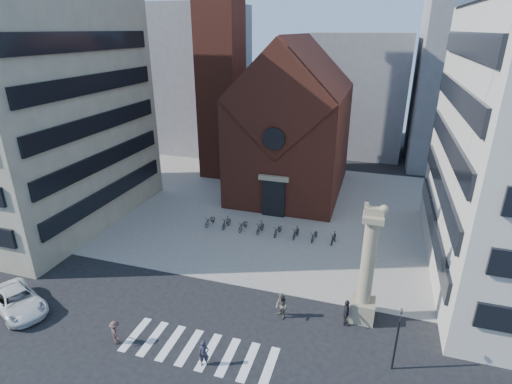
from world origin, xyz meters
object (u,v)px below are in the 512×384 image
pedestrian_1 (281,306)px  pedestrian_2 (346,313)px  pedestrian_0 (204,354)px  white_car (17,301)px  lion_column (366,276)px  traffic_light (397,338)px  scooter_0 (210,221)px

pedestrian_1 → pedestrian_2: same height
pedestrian_0 → pedestrian_2: 9.73m
white_car → pedestrian_0: 14.63m
lion_column → pedestrian_0: (-8.63, -7.00, -2.60)m
pedestrian_1 → pedestrian_0: bearing=-77.1°
traffic_light → white_car: 25.38m
pedestrian_2 → scooter_0: bearing=48.4°
lion_column → pedestrian_1: (-5.30, -1.58, -2.49)m
lion_column → traffic_light: bearing=-63.5°
pedestrian_2 → lion_column: bearing=-51.4°
pedestrian_2 → traffic_light: bearing=-140.3°
lion_column → pedestrian_0: bearing=-140.9°
traffic_light → white_car: (-25.23, -2.31, -1.52)m
white_car → scooter_0: bearing=-1.1°
lion_column → pedestrian_2: bearing=-136.5°
lion_column → pedestrian_0: 11.41m
traffic_light → white_car: traffic_light is taller
pedestrian_0 → pedestrian_2: bearing=13.7°
traffic_light → white_car: bearing=-174.8°
lion_column → pedestrian_2: size_ratio=4.50×
pedestrian_0 → traffic_light: bearing=-9.0°
pedestrian_0 → pedestrian_1: pedestrian_1 is taller
traffic_light → scooter_0: 22.41m
pedestrian_2 → pedestrian_1: bearing=93.3°
lion_column → scooter_0: size_ratio=4.62×
pedestrian_1 → pedestrian_2: bearing=52.6°
white_car → lion_column: bearing=-50.5°
traffic_light → lion_column: bearing=116.5°
white_car → pedestrian_2: pedestrian_2 is taller
pedestrian_1 → white_car: bearing=-120.9°
white_car → pedestrian_2: bearing=-52.1°
pedestrian_0 → pedestrian_2: (7.62, 6.05, 0.11)m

